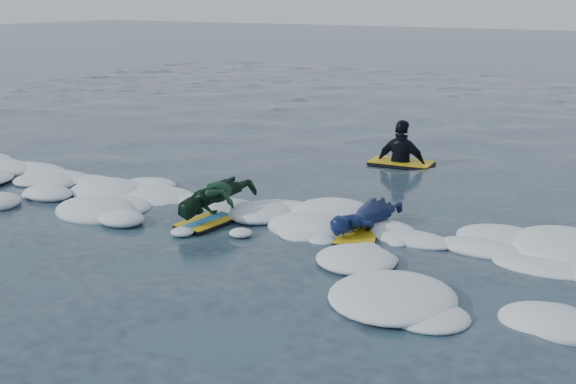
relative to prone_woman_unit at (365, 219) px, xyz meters
The scene contains 5 objects.
ground 2.82m from the prone_woman_unit, 148.98° to the right, with size 120.00×120.00×0.00m, color #1C2A44.
foam_band 2.46m from the prone_woman_unit, behind, with size 12.00×3.10×0.30m, color white, non-canonical shape.
prone_woman_unit is the anchor object (origin of this frame).
prone_child_unit 2.00m from the prone_woman_unit, 163.06° to the right, with size 0.70×1.36×0.53m.
waiting_rider_unit 3.91m from the prone_woman_unit, 105.82° to the left, with size 1.17×0.72×1.67m.
Camera 1 is at (6.16, -6.57, 2.95)m, focal length 45.00 mm.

